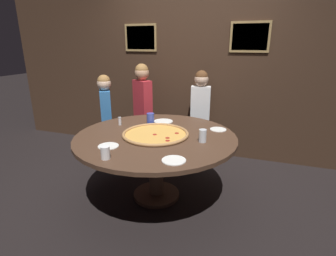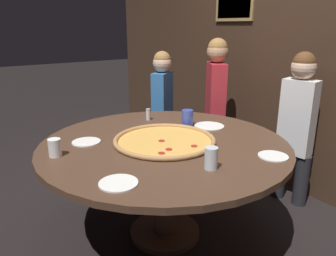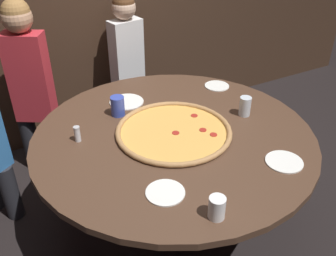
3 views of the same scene
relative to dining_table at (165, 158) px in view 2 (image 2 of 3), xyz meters
name	(u,v)px [view 2 (image 2 of 3)]	position (x,y,z in m)	size (l,w,h in m)	color
ground_plane	(165,233)	(0.00, 0.00, -0.62)	(24.00, 24.00, 0.00)	black
back_wall	(301,50)	(0.00, 1.45, 0.68)	(6.40, 0.08, 2.60)	#3D281C
dining_table	(165,158)	(0.00, 0.00, 0.00)	(1.71, 1.71, 0.74)	#4C3323
giant_pizza	(165,140)	(0.00, 0.00, 0.13)	(0.71, 0.71, 0.03)	#E5A84C
drink_cup_near_right	(55,148)	(-0.17, -0.70, 0.17)	(0.08, 0.08, 0.11)	white
drink_cup_far_right	(211,158)	(0.51, -0.03, 0.18)	(0.08, 0.08, 0.13)	silver
drink_cup_centre_back	(187,118)	(-0.21, 0.37, 0.18)	(0.09, 0.09, 0.13)	#384CB7
white_plate_near_front	(273,156)	(0.60, 0.40, 0.12)	(0.18, 0.18, 0.01)	white
white_plate_beside_cup	(209,126)	(-0.10, 0.50, 0.12)	(0.24, 0.24, 0.01)	white
white_plate_left_side	(86,142)	(-0.30, -0.45, 0.12)	(0.20, 0.20, 0.01)	white
white_plate_right_side	(118,183)	(0.38, -0.54, 0.12)	(0.20, 0.20, 0.01)	white
condiment_shaker	(148,114)	(-0.54, 0.20, 0.17)	(0.04, 0.04, 0.10)	silver
diner_far_left	(297,121)	(0.21, 1.20, 0.12)	(0.34, 0.20, 1.31)	#232328
diner_side_left	(215,100)	(-0.63, 1.05, 0.17)	(0.36, 0.29, 1.40)	#232328
diner_centre_back	(162,104)	(-1.02, 0.67, 0.10)	(0.27, 0.33, 1.27)	#232328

